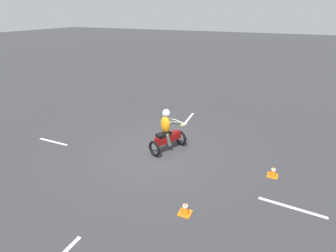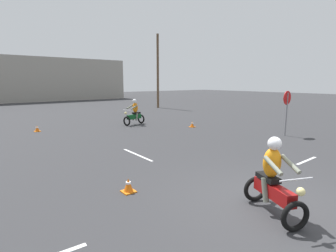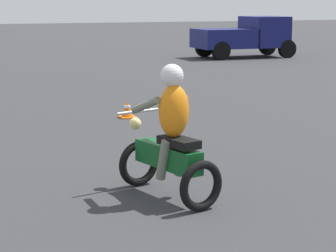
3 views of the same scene
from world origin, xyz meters
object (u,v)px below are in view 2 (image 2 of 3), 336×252
object	(u,v)px
stop_sign	(287,104)
traffic_cone_near_left	(128,185)
motorcycle_rider_background	(134,113)
utility_pole_near	(158,72)
traffic_cone_far_center	(192,124)
traffic_cone_near_right	(37,129)
motorcycle_rider_foreground	(273,181)

from	to	relation	value
stop_sign	traffic_cone_near_left	bearing A→B (deg)	-173.26
motorcycle_rider_background	utility_pole_near	bearing A→B (deg)	-58.05
traffic_cone_far_center	utility_pole_near	world-z (taller)	utility_pole_near
traffic_cone_near_right	traffic_cone_far_center	xyz separation A→B (m)	(7.82, -4.32, 0.00)
motorcycle_rider_foreground	traffic_cone_near_right	distance (m)	13.29
motorcycle_rider_foreground	traffic_cone_far_center	bearing A→B (deg)	-100.39
traffic_cone_near_right	utility_pole_near	size ratio (longest dim) A/B	0.05
stop_sign	traffic_cone_near_right	distance (m)	13.51
traffic_cone_near_right	utility_pole_near	distance (m)	15.35
motorcycle_rider_foreground	utility_pole_near	distance (m)	23.22
motorcycle_rider_background	stop_sign	size ratio (longest dim) A/B	0.72
motorcycle_rider_background	traffic_cone_near_left	xyz separation A→B (m)	(-5.61, -9.04, -0.55)
motorcycle_rider_foreground	motorcycle_rider_background	distance (m)	12.47
traffic_cone_far_center	motorcycle_rider_foreground	bearing A→B (deg)	-124.39
utility_pole_near	motorcycle_rider_foreground	bearing A→B (deg)	-120.04
motorcycle_rider_foreground	utility_pole_near	world-z (taller)	utility_pole_near
motorcycle_rider_background	traffic_cone_near_right	world-z (taller)	motorcycle_rider_background
stop_sign	traffic_cone_far_center	xyz separation A→B (m)	(-2.02, 4.82, -1.47)
motorcycle_rider_background	stop_sign	world-z (taller)	stop_sign
motorcycle_rider_background	utility_pole_near	distance (m)	11.57
motorcycle_rider_background	motorcycle_rider_foreground	bearing A→B (deg)	148.20
motorcycle_rider_background	traffic_cone_far_center	xyz separation A→B (m)	(2.27, -3.05, -0.56)
traffic_cone_far_center	utility_pole_near	size ratio (longest dim) A/B	0.05
motorcycle_rider_foreground	motorcycle_rider_background	size ratio (longest dim) A/B	1.00
stop_sign	traffic_cone_near_left	world-z (taller)	stop_sign
motorcycle_rider_foreground	traffic_cone_near_right	size ratio (longest dim) A/B	4.84
stop_sign	traffic_cone_near_right	xyz separation A→B (m)	(-9.84, 9.14, -1.47)
stop_sign	traffic_cone_near_right	world-z (taller)	stop_sign
motorcycle_rider_foreground	stop_sign	world-z (taller)	stop_sign
stop_sign	utility_pole_near	xyz separation A→B (m)	(3.45, 15.91, 2.16)
traffic_cone_near_right	stop_sign	bearing A→B (deg)	-42.90
traffic_cone_near_left	utility_pole_near	bearing A→B (deg)	51.99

